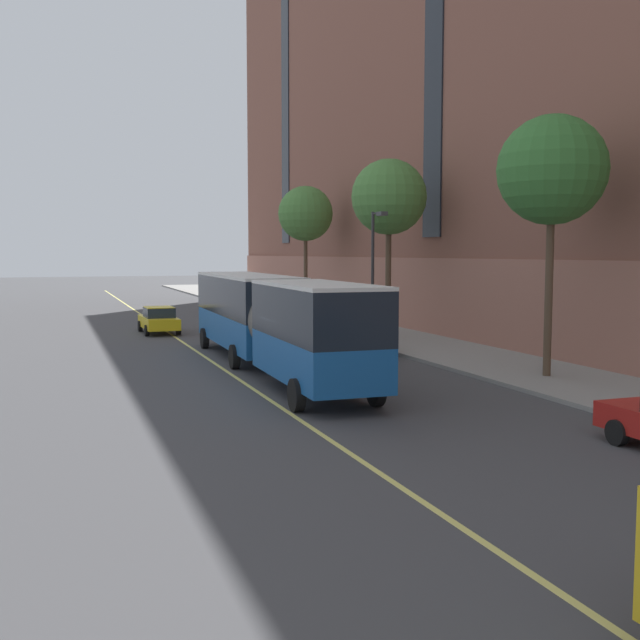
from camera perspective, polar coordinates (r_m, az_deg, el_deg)
name	(u,v)px	position (r m, az deg, el deg)	size (l,w,h in m)	color
ground_plane	(304,391)	(25.61, -1.25, -5.44)	(260.00, 260.00, 0.00)	#424244
sidewalk	(496,363)	(32.46, 13.26, -3.19)	(5.42, 160.00, 0.15)	gray
city_bus	(270,317)	(29.86, -3.85, 0.24)	(3.20, 18.95, 3.73)	#19569E
parked_car_black_0	(358,336)	(35.27, 2.94, -1.24)	(2.06, 4.30, 1.56)	black
parked_car_red_3	(282,315)	(47.06, -2.90, 0.36)	(2.02, 4.57, 1.56)	#B21E19
taxi_cab	(159,320)	(44.73, -12.18, 0.00)	(2.07, 4.43, 1.56)	yellow
street_tree_mid_block	(552,171)	(28.91, 17.27, 10.79)	(3.98, 3.98, 9.54)	brown
street_tree_far_uptown	(389,198)	(40.82, 5.27, 9.27)	(4.06, 4.06, 9.57)	brown
street_tree_far_downtown	(306,214)	(53.67, -1.11, 8.08)	(3.90, 3.90, 9.28)	brown
street_lamp	(375,262)	(38.05, 4.18, 4.42)	(0.36, 1.48, 6.62)	#2D2D30
lane_centerline	(239,380)	(28.03, -6.18, -4.53)	(0.16, 140.00, 0.01)	#E0D66B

